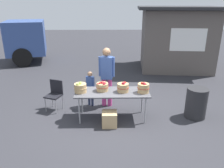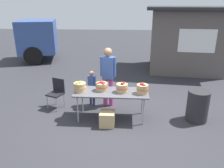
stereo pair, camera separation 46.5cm
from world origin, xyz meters
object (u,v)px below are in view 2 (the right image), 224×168
Objects in this scene: trash_barrel at (198,106)px; apple_basket_red_2 at (142,89)px; market_table at (111,93)px; apple_basket_red_0 at (102,86)px; apple_basket_red_1 at (122,87)px; child_customer at (92,85)px; apple_basket_green_0 at (80,87)px; produce_crate at (107,119)px; vendor_adult at (108,73)px; folding_chair at (57,91)px.

apple_basket_red_2 is at bearing -177.03° from trash_barrel.
apple_basket_red_0 is (-0.25, 0.08, 0.16)m from market_table.
apple_basket_red_2 reaches higher than market_table.
apple_basket_red_1 is at bearing -179.70° from trash_barrel.
market_table is 0.99m from child_customer.
apple_basket_green_0 is 1.08m from produce_crate.
child_customer is at bearing 7.61° from vendor_adult.
apple_basket_green_0 is at bearing -170.09° from apple_basket_red_0.
vendor_adult is (-0.42, 0.76, 0.15)m from apple_basket_red_1.
apple_basket_red_0 is at bearing 110.51° from produce_crate.
apple_basket_red_2 is at bearing 175.82° from child_customer.
folding_chair is (-1.90, 0.53, -0.36)m from apple_basket_red_1.
apple_basket_red_0 is at bearing 178.54° from trash_barrel.
folding_chair is 2.34× the size of produce_crate.
child_customer is (-0.37, 0.69, -0.24)m from apple_basket_red_0.
folding_chair is at bearing 166.24° from apple_basket_red_2.
apple_basket_red_2 is at bearing -1.44° from apple_basket_green_0.
apple_basket_green_0 is 1.09m from apple_basket_red_1.
vendor_adult is 2.02× the size of folding_chair.
folding_chair is (-1.62, 0.53, -0.20)m from market_table.
apple_basket_red_2 is (0.79, -0.06, 0.17)m from market_table.
market_table is 6.13× the size of apple_basket_red_1.
market_table is 2.25m from trash_barrel.
apple_basket_red_2 reaches higher than apple_basket_red_0.
apple_basket_red_2 is at bearing 7.81° from folding_chair.
market_table is 0.83m from apple_basket_green_0.
apple_basket_red_0 is (0.56, 0.10, -0.01)m from apple_basket_green_0.
apple_basket_red_2 is at bearing -7.50° from apple_basket_red_0.
apple_basket_red_0 is 1.05m from apple_basket_red_2.
child_customer is at bearing 139.87° from apple_basket_red_1.
market_table is 0.32m from apple_basket_red_1.
apple_basket_red_0 is 0.82m from child_customer.
produce_crate is at bearing -158.06° from apple_basket_red_2.
apple_basket_red_2 is at bearing -7.16° from apple_basket_red_1.
apple_basket_red_2 is 1.51m from trash_barrel.
apple_basket_green_0 is 0.89× the size of produce_crate.
market_table is at bearing 3.43° from folding_chair.
apple_basket_red_1 is (0.28, 0.00, 0.17)m from market_table.
child_customer is (-0.63, 0.77, -0.08)m from market_table.
trash_barrel is (2.85, -0.75, -0.21)m from child_customer.
apple_basket_red_0 is at bearing 144.40° from child_customer.
apple_basket_red_1 is 0.88m from vendor_adult.
apple_basket_green_0 is 1.06× the size of apple_basket_red_1.
apple_basket_red_2 is 2.51m from folding_chair.
apple_basket_green_0 is at bearing -178.62° from market_table.
apple_basket_red_0 is 0.54m from apple_basket_red_1.
child_customer reaches higher than trash_barrel.
folding_chair is (-2.41, 0.59, -0.37)m from apple_basket_red_2.
produce_crate is (0.07, -1.17, -0.84)m from vendor_adult.
apple_basket_red_1 is 0.52m from apple_basket_red_2.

